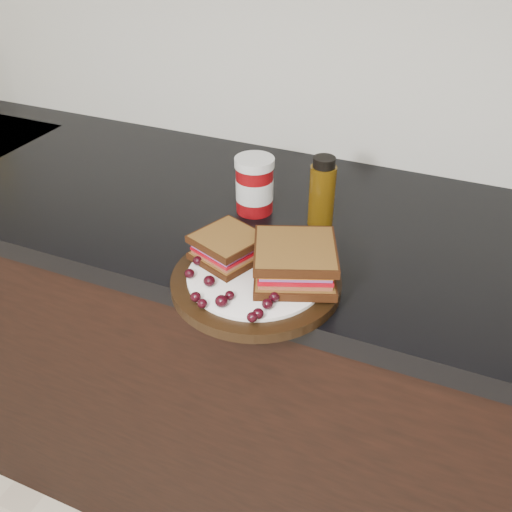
% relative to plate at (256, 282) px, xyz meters
% --- Properties ---
extents(base_cabinets, '(3.96, 0.58, 0.86)m').
position_rel_plate_xyz_m(base_cabinets, '(0.03, 0.24, -0.48)').
color(base_cabinets, black).
rests_on(base_cabinets, ground_plane).
extents(countertop, '(3.98, 0.60, 0.04)m').
position_rel_plate_xyz_m(countertop, '(0.03, 0.24, -0.03)').
color(countertop, black).
rests_on(countertop, base_cabinets).
extents(plate, '(0.28, 0.28, 0.02)m').
position_rel_plate_xyz_m(plate, '(0.00, 0.00, 0.00)').
color(plate, black).
rests_on(plate, countertop).
extents(sandwich_left, '(0.13, 0.13, 0.05)m').
position_rel_plate_xyz_m(sandwich_left, '(-0.06, 0.02, 0.04)').
color(sandwich_left, brown).
rests_on(sandwich_left, plate).
extents(sandwich_right, '(0.17, 0.17, 0.06)m').
position_rel_plate_xyz_m(sandwich_right, '(0.06, 0.02, 0.04)').
color(sandwich_right, brown).
rests_on(sandwich_right, plate).
extents(grape_0, '(0.02, 0.02, 0.02)m').
position_rel_plate_xyz_m(grape_0, '(-0.09, -0.05, 0.02)').
color(grape_0, black).
rests_on(grape_0, plate).
extents(grape_1, '(0.02, 0.02, 0.02)m').
position_rel_plate_xyz_m(grape_1, '(-0.06, -0.06, 0.02)').
color(grape_1, black).
rests_on(grape_1, plate).
extents(grape_2, '(0.02, 0.02, 0.02)m').
position_rel_plate_xyz_m(grape_2, '(-0.06, -0.10, 0.02)').
color(grape_2, black).
rests_on(grape_2, plate).
extents(grape_3, '(0.02, 0.02, 0.01)m').
position_rel_plate_xyz_m(grape_3, '(-0.04, -0.11, 0.02)').
color(grape_3, black).
rests_on(grape_3, plate).
extents(grape_4, '(0.02, 0.02, 0.02)m').
position_rel_plate_xyz_m(grape_4, '(-0.02, -0.10, 0.02)').
color(grape_4, black).
rests_on(grape_4, plate).
extents(grape_5, '(0.02, 0.02, 0.01)m').
position_rel_plate_xyz_m(grape_5, '(-0.01, -0.08, 0.02)').
color(grape_5, black).
rests_on(grape_5, plate).
extents(grape_6, '(0.02, 0.02, 0.02)m').
position_rel_plate_xyz_m(grape_6, '(0.04, -0.11, 0.02)').
color(grape_6, black).
rests_on(grape_6, plate).
extents(grape_7, '(0.02, 0.02, 0.02)m').
position_rel_plate_xyz_m(grape_7, '(0.05, -0.10, 0.02)').
color(grape_7, black).
rests_on(grape_7, plate).
extents(grape_8, '(0.02, 0.02, 0.02)m').
position_rel_plate_xyz_m(grape_8, '(0.05, -0.07, 0.02)').
color(grape_8, black).
rests_on(grape_8, plate).
extents(grape_9, '(0.02, 0.02, 0.02)m').
position_rel_plate_xyz_m(grape_9, '(0.05, -0.05, 0.02)').
color(grape_9, black).
rests_on(grape_9, plate).
extents(grape_10, '(0.02, 0.02, 0.02)m').
position_rel_plate_xyz_m(grape_10, '(0.09, -0.02, 0.02)').
color(grape_10, black).
rests_on(grape_10, plate).
extents(grape_11, '(0.02, 0.02, 0.02)m').
position_rel_plate_xyz_m(grape_11, '(0.08, -0.00, 0.02)').
color(grape_11, black).
rests_on(grape_11, plate).
extents(grape_12, '(0.02, 0.02, 0.02)m').
position_rel_plate_xyz_m(grape_12, '(0.08, 0.02, 0.02)').
color(grape_12, black).
rests_on(grape_12, plate).
extents(grape_13, '(0.02, 0.02, 0.02)m').
position_rel_plate_xyz_m(grape_13, '(0.08, 0.05, 0.02)').
color(grape_13, black).
rests_on(grape_13, plate).
extents(grape_14, '(0.02, 0.02, 0.01)m').
position_rel_plate_xyz_m(grape_14, '(-0.05, 0.05, 0.02)').
color(grape_14, black).
rests_on(grape_14, plate).
extents(grape_15, '(0.02, 0.02, 0.02)m').
position_rel_plate_xyz_m(grape_15, '(-0.04, 0.03, 0.02)').
color(grape_15, black).
rests_on(grape_15, plate).
extents(grape_16, '(0.02, 0.02, 0.01)m').
position_rel_plate_xyz_m(grape_16, '(-0.07, 0.02, 0.02)').
color(grape_16, black).
rests_on(grape_16, plate).
extents(grape_17, '(0.02, 0.02, 0.02)m').
position_rel_plate_xyz_m(grape_17, '(-0.07, 0.01, 0.02)').
color(grape_17, black).
rests_on(grape_17, plate).
extents(grape_18, '(0.02, 0.02, 0.02)m').
position_rel_plate_xyz_m(grape_18, '(-0.10, -0.01, 0.02)').
color(grape_18, black).
rests_on(grape_18, plate).
extents(grape_19, '(0.02, 0.02, 0.02)m').
position_rel_plate_xyz_m(grape_19, '(-0.04, 0.05, 0.02)').
color(grape_19, black).
rests_on(grape_19, plate).
extents(grape_20, '(0.02, 0.02, 0.02)m').
position_rel_plate_xyz_m(grape_20, '(-0.04, 0.01, 0.02)').
color(grape_20, black).
rests_on(grape_20, plate).
extents(grape_21, '(0.02, 0.02, 0.02)m').
position_rel_plate_xyz_m(grape_21, '(-0.06, -0.00, 0.02)').
color(grape_21, black).
rests_on(grape_21, plate).
extents(condiment_jar, '(0.09, 0.09, 0.11)m').
position_rel_plate_xyz_m(condiment_jar, '(-0.10, 0.23, 0.05)').
color(condiment_jar, maroon).
rests_on(condiment_jar, countertop).
extents(oil_bottle, '(0.06, 0.06, 0.14)m').
position_rel_plate_xyz_m(oil_bottle, '(0.03, 0.24, 0.06)').
color(oil_bottle, '#462E07').
rests_on(oil_bottle, countertop).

